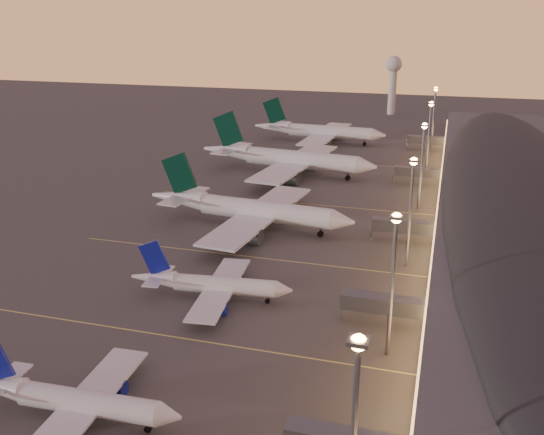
{
  "coord_description": "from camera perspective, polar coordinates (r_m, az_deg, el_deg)",
  "views": [
    {
      "loc": [
        42.69,
        -93.39,
        56.41
      ],
      "look_at": [
        2.0,
        45.0,
        7.0
      ],
      "focal_mm": 40.0,
      "sensor_mm": 36.0,
      "label": 1
    }
  ],
  "objects": [
    {
      "name": "lane_markings",
      "position": [
        150.99,
        -1.27,
        -3.03
      ],
      "size": [
        90.0,
        180.36,
        0.0
      ],
      "color": "#D8C659",
      "rests_on": "ground"
    },
    {
      "name": "radar_tower",
      "position": [
        356.58,
        11.34,
        12.99
      ],
      "size": [
        9.0,
        9.0,
        32.5
      ],
      "color": "silver",
      "rests_on": "ground"
    },
    {
      "name": "ground",
      "position": [
        117.16,
        -7.28,
        -10.04
      ],
      "size": [
        700.0,
        700.0,
        0.0
      ],
      "primitive_type": "plane",
      "color": "#3D3B38"
    },
    {
      "name": "airliner_wide_far",
      "position": [
        275.03,
        4.41,
        8.08
      ],
      "size": [
        60.8,
        55.46,
        19.45
      ],
      "rotation": [
        0.0,
        0.0,
        -0.06
      ],
      "color": "silver",
      "rests_on": "ground"
    },
    {
      "name": "terminal_building",
      "position": [
        173.62,
        22.05,
        1.57
      ],
      "size": [
        56.35,
        255.0,
        17.46
      ],
      "color": "#4B4B50",
      "rests_on": "ground"
    },
    {
      "name": "airliner_wide_mid",
      "position": [
        220.35,
        1.36,
        5.56
      ],
      "size": [
        67.38,
        61.82,
        21.56
      ],
      "rotation": [
        0.0,
        0.0,
        -0.12
      ],
      "color": "silver",
      "rests_on": "ground"
    },
    {
      "name": "airliner_narrow_north",
      "position": [
        125.51,
        -5.77,
        -6.3
      ],
      "size": [
        34.17,
        30.69,
        12.2
      ],
      "rotation": [
        0.0,
        0.0,
        0.11
      ],
      "color": "silver",
      "rests_on": "ground"
    },
    {
      "name": "airliner_narrow_south",
      "position": [
        95.65,
        -18.44,
        -16.01
      ],
      "size": [
        34.42,
        30.73,
        12.31
      ],
      "rotation": [
        0.0,
        0.0,
        0.05
      ],
      "color": "silver",
      "rests_on": "ground"
    },
    {
      "name": "airliner_wide_near",
      "position": [
        165.32,
        -2.27,
        0.76
      ],
      "size": [
        60.33,
        55.23,
        19.29
      ],
      "rotation": [
        0.0,
        0.0,
        -0.1
      ],
      "color": "silver",
      "rests_on": "ground"
    },
    {
      "name": "light_masts",
      "position": [
        163.22,
        13.6,
        4.6
      ],
      "size": [
        2.2,
        217.2,
        25.9
      ],
      "color": "slate",
      "rests_on": "ground"
    }
  ]
}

